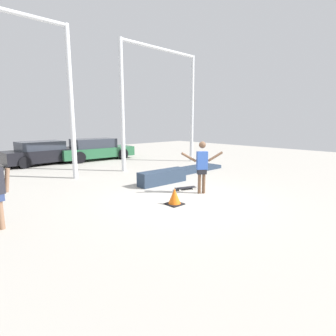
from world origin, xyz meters
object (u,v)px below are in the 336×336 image
object	(u,v)px
skateboard	(185,188)
grind_box	(163,177)
skateboarder	(202,164)
parked_car_black	(43,153)
manual_pad	(195,169)
parked_car_green	(96,150)
traffic_cone	(175,197)

from	to	relation	value
skateboard	grind_box	size ratio (longest dim) A/B	0.39
skateboarder	parked_car_black	size ratio (longest dim) A/B	0.41
manual_pad	parked_car_green	world-z (taller)	parked_car_green
skateboard	traffic_cone	world-z (taller)	traffic_cone
traffic_cone	grind_box	bearing A→B (deg)	55.97
manual_pad	parked_car_black	xyz separation A→B (m)	(-4.80, 7.17, 0.55)
skateboard	manual_pad	distance (m)	3.77
grind_box	parked_car_green	size ratio (longest dim) A/B	0.44
skateboard	parked_car_green	world-z (taller)	parked_car_green
skateboard	parked_car_green	size ratio (longest dim) A/B	0.17
manual_pad	parked_car_black	bearing A→B (deg)	123.79
skateboard	parked_car_black	xyz separation A→B (m)	(-1.77, 9.41, 0.57)
skateboarder	parked_car_black	world-z (taller)	skateboarder
skateboarder	grind_box	xyz separation A→B (m)	(-0.04, 1.93, -0.73)
skateboard	skateboarder	bearing A→B (deg)	-66.88
parked_car_green	parked_car_black	bearing A→B (deg)	176.12
grind_box	parked_car_green	distance (m)	7.91
skateboarder	skateboard	distance (m)	1.17
parked_car_green	skateboard	bearing A→B (deg)	-94.49
manual_pad	traffic_cone	xyz separation A→B (m)	(-4.50, -3.20, 0.15)
manual_pad	skateboard	bearing A→B (deg)	-143.47
skateboard	grind_box	xyz separation A→B (m)	(-0.00, 1.22, 0.20)
grind_box	traffic_cone	bearing A→B (deg)	-124.03
skateboard	traffic_cone	xyz separation A→B (m)	(-1.47, -0.96, 0.17)
traffic_cone	skateboarder	bearing A→B (deg)	9.44
parked_car_green	skateboarder	bearing A→B (deg)	-93.71
skateboard	grind_box	world-z (taller)	grind_box
parked_car_black	traffic_cone	world-z (taller)	parked_car_black
grind_box	traffic_cone	xyz separation A→B (m)	(-1.47, -2.18, -0.03)
skateboarder	traffic_cone	distance (m)	1.71
manual_pad	traffic_cone	bearing A→B (deg)	-144.60
traffic_cone	parked_car_green	bearing A→B (deg)	74.64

